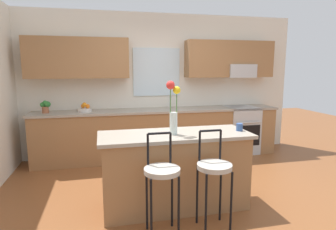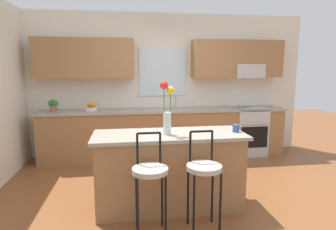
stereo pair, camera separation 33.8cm
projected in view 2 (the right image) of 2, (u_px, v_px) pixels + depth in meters
ground_plane at (182, 195)px, 3.83m from camera, size 14.00×14.00×0.00m
back_wall_assembly at (164, 77)px, 5.52m from camera, size 5.60×0.50×2.70m
counter_run at (165, 133)px, 5.41m from camera, size 4.56×0.64×0.92m
sink_faucet at (176, 101)px, 5.49m from camera, size 0.02×0.13×0.23m
oven_range at (248, 131)px, 5.62m from camera, size 0.60×0.64×0.92m
kitchen_island at (169, 170)px, 3.44m from camera, size 1.78×0.68×0.92m
bar_stool_near at (150, 175)px, 2.84m from camera, size 0.36×0.36×1.04m
bar_stool_middle at (204, 172)px, 2.92m from camera, size 0.36×0.36×1.04m
flower_vase at (167, 108)px, 3.26m from camera, size 0.17×0.11×0.62m
mug_ceramic at (236, 128)px, 3.43m from camera, size 0.08×0.08×0.09m
fruit_bowl_oranges at (91, 108)px, 5.14m from camera, size 0.24×0.24×0.16m
potted_plant_small at (53, 105)px, 5.03m from camera, size 0.18×0.12×0.21m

